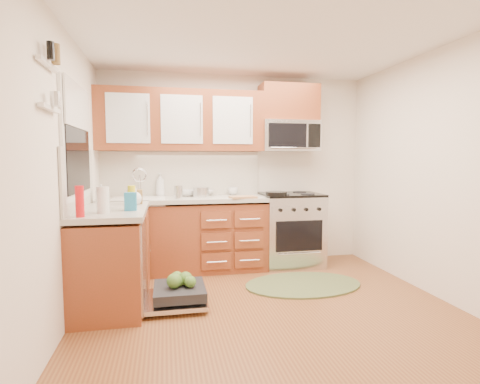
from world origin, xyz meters
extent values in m
plane|color=brown|center=(0.00, 0.00, 0.00)|extent=(3.50, 3.50, 0.00)
plane|color=white|center=(0.00, 0.00, 2.50)|extent=(3.50, 3.50, 0.00)
cube|color=silver|center=(0.00, 1.75, 1.25)|extent=(3.50, 0.04, 2.50)
cube|color=silver|center=(0.00, -1.75, 1.25)|extent=(3.50, 0.04, 2.50)
cube|color=silver|center=(-1.75, 0.00, 1.25)|extent=(0.04, 3.50, 2.50)
cube|color=silver|center=(1.75, 0.00, 1.25)|extent=(0.04, 3.50, 2.50)
cube|color=brown|center=(-0.73, 1.45, 0.42)|extent=(2.05, 0.60, 0.85)
cube|color=brown|center=(-1.45, 0.52, 0.42)|extent=(0.60, 1.25, 0.85)
cube|color=#B0ACA1|center=(-0.72, 1.44, 0.90)|extent=(2.07, 0.64, 0.05)
cube|color=#B0ACA1|center=(-1.44, 0.53, 0.90)|extent=(0.64, 1.27, 0.05)
cube|color=#BBB6A7|center=(-0.73, 1.74, 1.21)|extent=(2.05, 0.02, 0.57)
cube|color=#BBB6A7|center=(-1.74, 0.52, 1.21)|extent=(0.02, 1.25, 0.57)
cube|color=brown|center=(0.68, 1.57, 2.13)|extent=(0.76, 0.35, 0.47)
cube|color=white|center=(-1.71, 0.50, 1.88)|extent=(0.02, 0.96, 0.40)
cube|color=white|center=(-1.72, -0.35, 2.05)|extent=(0.04, 0.40, 0.03)
cube|color=white|center=(-1.72, -0.35, 1.75)|extent=(0.04, 0.40, 0.03)
cylinder|color=black|center=(0.40, 1.18, 0.97)|extent=(0.33, 0.33, 0.05)
cylinder|color=silver|center=(-0.50, 1.46, 0.99)|extent=(0.22, 0.22, 0.12)
cube|color=tan|center=(-0.01, 1.22, 0.94)|extent=(0.33, 0.23, 0.02)
cylinder|color=silver|center=(-0.79, 1.25, 1.01)|extent=(0.11, 0.11, 0.16)
cylinder|color=white|center=(-1.47, 0.21, 1.04)|extent=(0.14, 0.14, 0.23)
cylinder|color=yellow|center=(-1.25, 0.44, 1.04)|extent=(0.09, 0.09, 0.22)
cylinder|color=red|center=(-1.62, 0.00, 1.05)|extent=(0.07, 0.07, 0.26)
cube|color=brown|center=(-1.25, 0.87, 1.00)|extent=(0.15, 0.11, 0.15)
cube|color=teal|center=(-1.25, 0.32, 1.01)|extent=(0.11, 0.07, 0.17)
imported|color=#999999|center=(-0.47, 1.60, 0.96)|extent=(0.35, 0.35, 0.07)
imported|color=#999999|center=(-0.66, 1.60, 0.96)|extent=(0.26, 0.26, 0.08)
imported|color=#999999|center=(-0.05, 1.65, 0.98)|extent=(0.16, 0.16, 0.10)
imported|color=#999999|center=(-1.00, 1.68, 1.07)|extent=(0.14, 0.14, 0.30)
imported|color=#999999|center=(-1.62, 1.05, 1.02)|extent=(0.11, 0.11, 0.20)
imported|color=#999999|center=(-1.25, 0.79, 1.02)|extent=(0.17, 0.17, 0.19)
camera|label=1|loc=(-0.94, -3.22, 1.39)|focal=28.00mm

